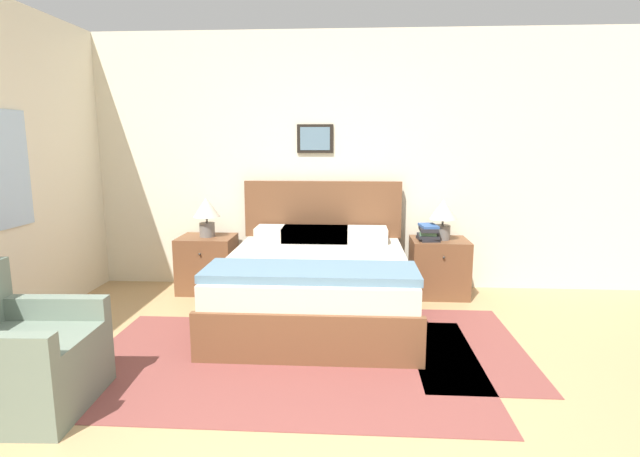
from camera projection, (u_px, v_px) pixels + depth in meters
name	position (u px, v px, depth m)	size (l,w,h in m)	color
wall_back	(322.00, 162.00, 5.13)	(7.09, 0.09, 2.60)	beige
area_rug_main	(282.00, 362.00, 3.45)	(2.73, 1.68, 0.01)	brown
area_rug_bedside	(465.00, 345.00, 3.75)	(0.82, 1.57, 0.01)	brown
bed	(317.00, 282.00, 4.32)	(1.60, 1.91, 1.11)	brown
armchair	(16.00, 361.00, 2.84)	(0.77, 0.74, 0.81)	slate
nightstand_near_window	(208.00, 264.00, 5.07)	(0.55, 0.49, 0.56)	brown
nightstand_by_door	(439.00, 267.00, 4.93)	(0.55, 0.49, 0.56)	brown
table_lamp_near_window	(206.00, 211.00, 4.98)	(0.27, 0.27, 0.40)	slate
table_lamp_by_door	(443.00, 214.00, 4.83)	(0.27, 0.27, 0.40)	slate
book_thick_bottom	(428.00, 239.00, 4.84)	(0.21, 0.26, 0.03)	#232328
book_hardcover_middle	(428.00, 236.00, 4.83)	(0.20, 0.24, 0.03)	#232328
book_novel_upper	(428.00, 233.00, 4.83)	(0.19, 0.23, 0.04)	#4C7551
book_slim_near_top	(428.00, 229.00, 4.82)	(0.18, 0.28, 0.04)	#232328
book_paperback_top	(428.00, 226.00, 4.82)	(0.18, 0.26, 0.02)	#335693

